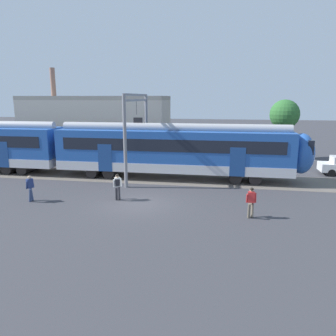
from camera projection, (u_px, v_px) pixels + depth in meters
The scene contains 8 objects.
ground_plane at pixel (139, 203), 19.72m from camera, with size 160.00×160.00×0.00m, color #38383D.
track_bed at pixel (44, 173), 27.73m from camera, with size 80.00×4.40×0.01m, color #605951.
pedestrian_navy at pixel (30, 186), 19.94m from camera, with size 0.50×0.67×1.67m.
pedestrian_white at pixel (117, 185), 20.20m from camera, with size 0.52×0.71×1.67m.
pedestrian_red at pixel (251, 200), 17.18m from camera, with size 0.54×0.63×1.67m.
catenary_gantry at pixel (137, 123), 25.47m from camera, with size 0.24×6.64×6.53m.
background_building at pixel (96, 128), 33.53m from camera, with size 14.66×5.00×9.20m.
street_tree_right at pixel (285, 115), 33.06m from camera, with size 2.97×2.97×6.07m.
Camera 1 is at (4.90, -18.27, 6.25)m, focal length 35.00 mm.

